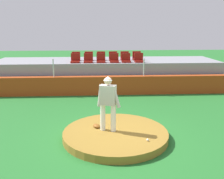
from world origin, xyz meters
TOP-DOWN VIEW (x-y plane):
  - ground_plane at (0.00, 0.00)m, footprint 60.00×60.00m
  - pitchers_mound at (0.00, 0.00)m, footprint 3.36×3.36m
  - pitcher at (-0.23, 0.08)m, footprint 0.76×0.41m
  - baseball at (0.89, -0.78)m, footprint 0.07×0.07m
  - fielding_glove at (-0.60, 0.34)m, footprint 0.30×0.35m
  - brick_barrier at (0.00, 5.42)m, footprint 13.14×0.40m
  - fence_post_left at (-2.78, 5.42)m, footprint 0.06×0.06m
  - fence_post_right at (1.85, 5.42)m, footprint 0.06×0.06m
  - bleacher_platform at (0.00, 7.41)m, footprint 12.79×3.14m
  - stadium_chair_0 at (-1.74, 6.36)m, footprint 0.48×0.44m
  - stadium_chair_1 at (-1.04, 6.36)m, footprint 0.48×0.44m
  - stadium_chair_2 at (-0.35, 6.36)m, footprint 0.48×0.44m
  - stadium_chair_3 at (0.38, 6.36)m, footprint 0.48×0.44m
  - stadium_chair_4 at (1.03, 6.37)m, footprint 0.48×0.44m
  - stadium_chair_5 at (1.74, 6.35)m, footprint 0.48×0.44m
  - stadium_chair_6 at (-1.77, 7.24)m, footprint 0.48×0.44m
  - stadium_chair_7 at (-1.04, 7.27)m, footprint 0.48×0.44m
  - stadium_chair_8 at (-0.33, 7.27)m, footprint 0.48×0.44m
  - stadium_chair_9 at (0.37, 7.26)m, footprint 0.48×0.44m
  - stadium_chair_10 at (1.06, 7.28)m, footprint 0.48×0.44m
  - stadium_chair_11 at (1.76, 7.28)m, footprint 0.48×0.44m

SIDE VIEW (x-z plane):
  - ground_plane at x=0.00m, z-range 0.00..0.00m
  - pitchers_mound at x=0.00m, z-range 0.00..0.24m
  - baseball at x=0.89m, z-range 0.24..0.31m
  - fielding_glove at x=-0.60m, z-range 0.24..0.35m
  - brick_barrier at x=0.00m, z-range 0.00..0.97m
  - bleacher_platform at x=0.00m, z-range 0.00..1.56m
  - pitcher at x=-0.23m, z-range 0.38..2.16m
  - fence_post_left at x=-2.78m, z-range 0.97..1.88m
  - fence_post_right at x=1.85m, z-range 0.97..1.88m
  - stadium_chair_0 at x=-1.74m, z-range 1.46..1.96m
  - stadium_chair_1 at x=-1.04m, z-range 1.46..1.96m
  - stadium_chair_2 at x=-0.35m, z-range 1.46..1.96m
  - stadium_chair_3 at x=0.38m, z-range 1.46..1.96m
  - stadium_chair_4 at x=1.03m, z-range 1.46..1.96m
  - stadium_chair_5 at x=1.74m, z-range 1.46..1.96m
  - stadium_chair_6 at x=-1.77m, z-range 1.46..1.96m
  - stadium_chair_7 at x=-1.04m, z-range 1.46..1.96m
  - stadium_chair_8 at x=-0.33m, z-range 1.46..1.96m
  - stadium_chair_9 at x=0.37m, z-range 1.46..1.96m
  - stadium_chair_10 at x=1.06m, z-range 1.46..1.96m
  - stadium_chair_11 at x=1.76m, z-range 1.46..1.96m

